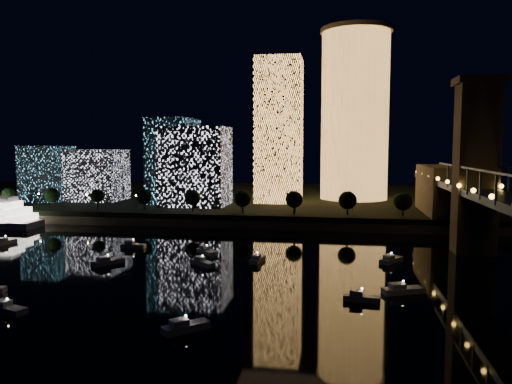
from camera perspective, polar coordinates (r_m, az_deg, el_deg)
ground at (r=107.93m, az=-5.27°, el=-11.32°), size 520.00×520.00×0.00m
far_bank at (r=262.86m, az=3.58°, el=-0.88°), size 420.00×160.00×5.00m
seawall at (r=186.23m, az=1.13°, el=-3.75°), size 420.00×6.00×3.00m
tower_cylindrical at (r=247.26m, az=11.22°, el=8.67°), size 34.00×34.00×81.15m
tower_rectangular at (r=229.67m, az=2.65°, el=7.00°), size 20.49×20.49×65.19m
midrise_blocks at (r=232.29m, az=-12.58°, el=2.75°), size 96.60×33.65×38.11m
motorboats at (r=122.57m, az=-7.95°, el=-8.92°), size 123.00×68.94×2.78m
esplanade_trees at (r=194.64m, az=-4.37°, el=-0.70°), size 166.20×6.85×8.93m
street_lamps at (r=204.35m, az=-7.86°, el=-0.86°), size 132.70×0.70×5.65m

